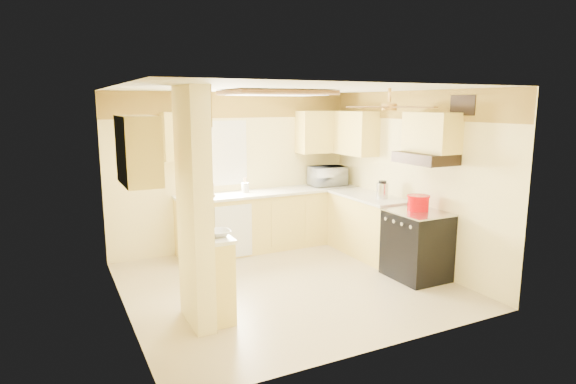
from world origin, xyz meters
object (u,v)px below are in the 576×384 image
stove (417,245)px  bowl (219,233)px  dutch_oven (418,203)px  kettle (382,190)px  microwave (327,176)px

stove → bowl: bearing=-179.2°
dutch_oven → kettle: 0.77m
dutch_oven → stove: bearing=-127.0°
stove → microwave: bearing=92.2°
microwave → bowl: 3.49m
bowl → dutch_oven: bearing=2.2°
bowl → dutch_oven: (2.83, 0.11, 0.05)m
microwave → dutch_oven: 2.11m
bowl → stove: bearing=0.8°
microwave → bowl: size_ratio=2.42×
stove → dutch_oven: 0.56m
dutch_oven → kettle: kettle is taller
stove → kettle: 1.04m
bowl → kettle: 2.96m
stove → microwave: size_ratio=1.54×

